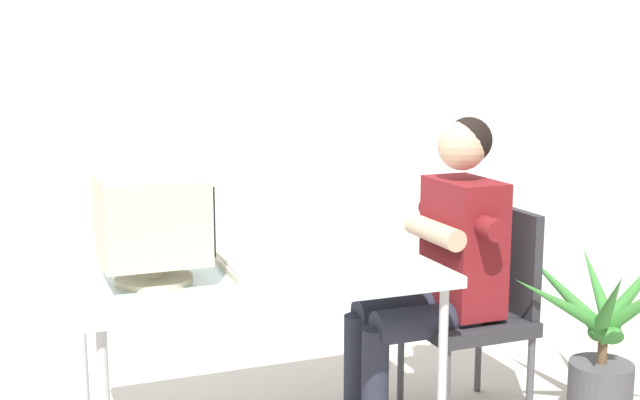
% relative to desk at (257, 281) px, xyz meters
% --- Properties ---
extents(wall_back, '(8.00, 0.10, 3.00)m').
position_rel_desk_xyz_m(wall_back, '(0.30, 1.40, 0.81)').
color(wall_back, silver).
rests_on(wall_back, ground_plane).
extents(desk, '(1.37, 0.79, 0.74)m').
position_rel_desk_xyz_m(desk, '(0.00, 0.00, 0.00)').
color(desk, '#B7B7BC').
rests_on(desk, ground_plane).
extents(crt_monitor, '(0.38, 0.32, 0.38)m').
position_rel_desk_xyz_m(crt_monitor, '(-0.40, -0.04, 0.27)').
color(crt_monitor, beige).
rests_on(crt_monitor, desk).
extents(keyboard, '(0.17, 0.46, 0.03)m').
position_rel_desk_xyz_m(keyboard, '(-0.05, 0.02, 0.06)').
color(keyboard, beige).
rests_on(keyboard, desk).
extents(office_chair, '(0.46, 0.46, 0.90)m').
position_rel_desk_xyz_m(office_chair, '(0.99, -0.02, -0.19)').
color(office_chair, '#4C4C51').
rests_on(office_chair, ground_plane).
extents(person_seated, '(0.73, 0.56, 1.29)m').
position_rel_desk_xyz_m(person_seated, '(0.79, -0.02, 0.01)').
color(person_seated, maroon).
rests_on(person_seated, ground_plane).
extents(potted_plant, '(0.81, 0.79, 0.82)m').
position_rel_desk_xyz_m(potted_plant, '(1.42, -0.28, -0.34)').
color(potted_plant, '#4C4C51').
rests_on(potted_plant, ground_plane).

